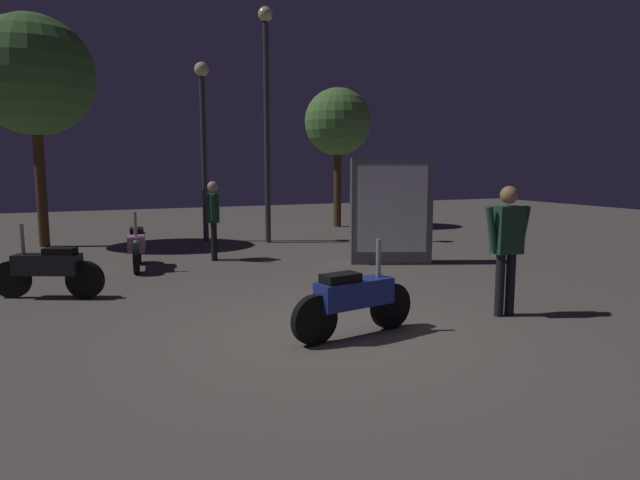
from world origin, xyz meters
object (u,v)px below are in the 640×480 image
at_px(motorcycle_black_parked_left, 48,269).
at_px(person_bystander_far, 507,239).
at_px(streetlamp_near, 203,127).
at_px(motorcycle_pink_parked_right, 137,246).
at_px(person_rider_beside, 213,214).
at_px(kiosk_billboard, 391,211).
at_px(motorcycle_blue_foreground, 354,299).
at_px(streetlamp_far, 267,98).

relative_size(motorcycle_black_parked_left, person_bystander_far, 0.91).
bearing_deg(motorcycle_black_parked_left, streetlamp_near, -98.34).
relative_size(motorcycle_black_parked_left, motorcycle_pink_parked_right, 0.93).
height_order(person_rider_beside, kiosk_billboard, kiosk_billboard).
bearing_deg(motorcycle_black_parked_left, motorcycle_blue_foreground, 158.85).
xyz_separation_m(motorcycle_blue_foreground, person_bystander_far, (2.22, 0.02, 0.58)).
xyz_separation_m(streetlamp_near, kiosk_billboard, (2.75, -4.63, -1.85)).
relative_size(person_rider_beside, person_bystander_far, 0.96).
relative_size(motorcycle_black_parked_left, streetlamp_near, 0.34).
distance_m(person_rider_beside, streetlamp_near, 3.53).
distance_m(motorcycle_pink_parked_right, streetlamp_far, 5.23).
distance_m(person_bystander_far, streetlamp_far, 8.26).
bearing_deg(person_bystander_far, kiosk_billboard, -2.86).
relative_size(motorcycle_blue_foreground, person_rider_beside, 1.01).
distance_m(motorcycle_pink_parked_right, person_rider_beside, 1.68).
xyz_separation_m(motorcycle_pink_parked_right, kiosk_billboard, (4.75, -1.37, 0.61)).
bearing_deg(person_rider_beside, streetlamp_near, 96.14).
relative_size(motorcycle_blue_foreground, motorcycle_black_parked_left, 1.07).
height_order(person_rider_beside, person_bystander_far, person_bystander_far).
xyz_separation_m(streetlamp_far, kiosk_billboard, (1.35, -3.78, -2.54)).
xyz_separation_m(motorcycle_black_parked_left, person_rider_beside, (2.99, 2.32, 0.53)).
height_order(motorcycle_black_parked_left, streetlamp_far, streetlamp_far).
bearing_deg(motorcycle_blue_foreground, streetlamp_near, 78.61).
height_order(motorcycle_blue_foreground, streetlamp_near, streetlamp_near).
bearing_deg(motorcycle_blue_foreground, motorcycle_pink_parked_right, 98.54).
xyz_separation_m(motorcycle_pink_parked_right, streetlamp_far, (3.41, 2.42, 3.15)).
bearing_deg(streetlamp_far, person_rider_beside, -131.78).
relative_size(person_bystander_far, streetlamp_far, 0.30).
bearing_deg(kiosk_billboard, streetlamp_near, -37.13).
bearing_deg(motorcycle_black_parked_left, person_bystander_far, 173.14).
distance_m(motorcycle_black_parked_left, person_bystander_far, 6.54).
xyz_separation_m(motorcycle_blue_foreground, streetlamp_far, (1.52, 7.84, 3.15)).
bearing_deg(kiosk_billboard, motorcycle_pink_parked_right, 6.10).
height_order(motorcycle_pink_parked_right, kiosk_billboard, kiosk_billboard).
distance_m(motorcycle_blue_foreground, person_bystander_far, 2.29).
relative_size(person_rider_beside, kiosk_billboard, 0.78).
xyz_separation_m(person_bystander_far, streetlamp_near, (-2.11, 8.67, 1.88)).
distance_m(streetlamp_far, kiosk_billboard, 4.75).
bearing_deg(motorcycle_black_parked_left, streetlamp_far, -112.90).
distance_m(person_bystander_far, streetlamp_near, 9.12).
height_order(motorcycle_blue_foreground, motorcycle_pink_parked_right, same).
distance_m(streetlamp_near, kiosk_billboard, 5.70).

